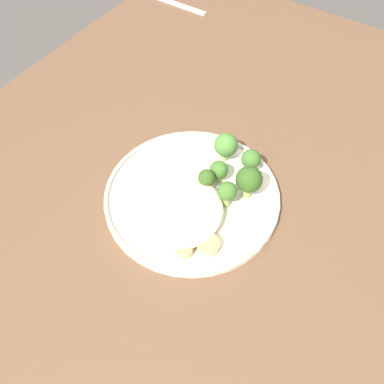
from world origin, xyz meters
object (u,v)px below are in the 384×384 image
at_px(broccoli_floret_near_rim, 251,160).
at_px(dinner_fork, 171,2).
at_px(seared_scallop_center_golden, 208,244).
at_px(broccoli_floret_left_leaning, 249,180).
at_px(seared_scallop_large_seared, 189,216).
at_px(broccoli_floret_rear_charred, 206,178).
at_px(seared_scallop_right_edge, 180,200).
at_px(broccoli_floret_beside_noodles, 226,146).
at_px(seared_scallop_on_noodles, 193,234).
at_px(broccoli_floret_front_edge, 227,192).
at_px(broccoli_floret_small_sprig, 219,170).
at_px(dinner_plate, 192,196).
at_px(seared_scallop_tilted_round, 205,220).
at_px(seared_scallop_rear_pale, 183,249).

xyz_separation_m(broccoli_floret_near_rim, dinner_fork, (0.39, 0.43, -0.03)).
xyz_separation_m(seared_scallop_center_golden, broccoli_floret_left_leaning, (0.12, -0.00, 0.03)).
height_order(seared_scallop_large_seared, broccoli_floret_rear_charred, broccoli_floret_rear_charred).
height_order(seared_scallop_right_edge, seared_scallop_large_seared, seared_scallop_right_edge).
bearing_deg(broccoli_floret_beside_noodles, broccoli_floret_near_rim, -91.05).
height_order(seared_scallop_right_edge, seared_scallop_on_noodles, seared_scallop_right_edge).
bearing_deg(dinner_fork, broccoli_floret_front_edge, -137.25).
xyz_separation_m(broccoli_floret_small_sprig, dinner_fork, (0.43, 0.40, -0.03)).
bearing_deg(broccoli_floret_rear_charred, broccoli_floret_beside_noodles, 5.62).
relative_size(seared_scallop_large_seared, seared_scallop_center_golden, 0.96).
distance_m(broccoli_floret_rear_charred, broccoli_floret_front_edge, 0.05).
xyz_separation_m(seared_scallop_large_seared, seared_scallop_center_golden, (-0.03, -0.05, 0.00)).
bearing_deg(dinner_plate, dinner_fork, 37.97).
bearing_deg(seared_scallop_tilted_round, broccoli_floret_rear_charred, 31.04).
height_order(broccoli_floret_near_rim, dinner_fork, broccoli_floret_near_rim).
bearing_deg(seared_scallop_on_noodles, broccoli_floret_rear_charred, 20.63).
relative_size(broccoli_floret_left_leaning, broccoli_floret_beside_noodles, 1.18).
xyz_separation_m(seared_scallop_center_golden, dinner_fork, (0.56, 0.45, -0.02)).
xyz_separation_m(seared_scallop_tilted_round, broccoli_floret_beside_noodles, (0.14, 0.04, 0.02)).
height_order(seared_scallop_right_edge, dinner_fork, seared_scallop_right_edge).
relative_size(seared_scallop_rear_pale, broccoli_floret_left_leaning, 0.43).
height_order(broccoli_floret_beside_noodles, dinner_fork, broccoli_floret_beside_noodles).
relative_size(seared_scallop_center_golden, broccoli_floret_rear_charred, 0.78).
xyz_separation_m(broccoli_floret_beside_noodles, dinner_fork, (0.38, 0.38, -0.04)).
distance_m(seared_scallop_rear_pale, broccoli_floret_beside_noodles, 0.21).
relative_size(broccoli_floret_front_edge, broccoli_floret_beside_noodles, 0.96).
height_order(seared_scallop_rear_pale, dinner_fork, seared_scallop_rear_pale).
relative_size(seared_scallop_right_edge, seared_scallop_large_seared, 0.90).
xyz_separation_m(seared_scallop_rear_pale, broccoli_floret_front_edge, (0.11, -0.01, 0.02)).
height_order(broccoli_floret_left_leaning, broccoli_floret_near_rim, broccoli_floret_left_leaning).
distance_m(seared_scallop_tilted_round, broccoli_floret_beside_noodles, 0.15).
bearing_deg(broccoli_floret_small_sprig, broccoli_floret_left_leaning, -92.27).
xyz_separation_m(broccoli_floret_rear_charred, broccoli_floret_front_edge, (-0.01, -0.05, 0.01)).
bearing_deg(seared_scallop_tilted_round, dinner_plate, 52.28).
xyz_separation_m(seared_scallop_center_golden, seared_scallop_on_noodles, (0.00, 0.03, -0.00)).
relative_size(seared_scallop_right_edge, broccoli_floret_small_sprig, 0.71).
distance_m(dinner_plate, seared_scallop_center_golden, 0.10).
height_order(seared_scallop_on_noodles, broccoli_floret_small_sprig, broccoli_floret_small_sprig).
bearing_deg(seared_scallop_large_seared, dinner_plate, 28.05).
bearing_deg(seared_scallop_tilted_round, broccoli_floret_left_leaning, -18.09).
xyz_separation_m(seared_scallop_right_edge, seared_scallop_tilted_round, (-0.01, -0.05, -0.00)).
xyz_separation_m(dinner_plate, dinner_fork, (0.49, 0.38, -0.01)).
bearing_deg(seared_scallop_tilted_round, seared_scallop_right_edge, 78.58).
bearing_deg(seared_scallop_large_seared, seared_scallop_on_noodles, -138.20).
relative_size(seared_scallop_center_golden, broccoli_floret_near_rim, 0.77).
height_order(seared_scallop_tilted_round, broccoli_floret_rear_charred, broccoli_floret_rear_charred).
relative_size(seared_scallop_large_seared, broccoli_floret_near_rim, 0.74).
relative_size(seared_scallop_on_noodles, broccoli_floret_left_leaning, 0.51).
distance_m(seared_scallop_rear_pale, broccoli_floret_small_sprig, 0.15).
relative_size(seared_scallop_right_edge, seared_scallop_rear_pale, 1.10).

